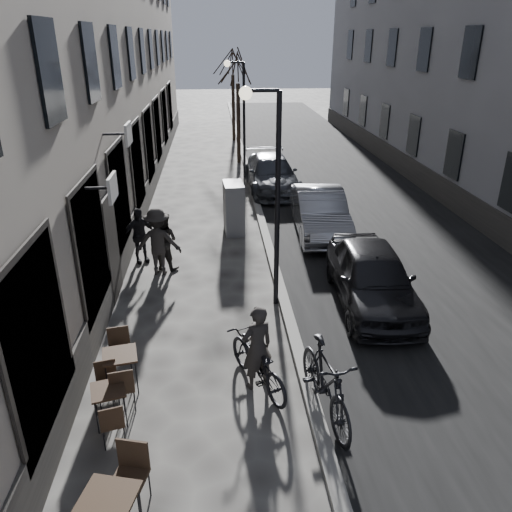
{
  "coord_description": "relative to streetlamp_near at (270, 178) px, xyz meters",
  "views": [
    {
      "loc": [
        -1.39,
        -4.69,
        6.03
      ],
      "look_at": [
        -0.59,
        4.83,
        1.8
      ],
      "focal_mm": 35.0,
      "sensor_mm": 36.0,
      "label": 1
    }
  ],
  "objects": [
    {
      "name": "road",
      "position": [
        4.02,
        10.0,
        -3.16
      ],
      "size": [
        7.3,
        60.0,
        0.0
      ],
      "primitive_type": "cube",
      "color": "black",
      "rests_on": "ground"
    },
    {
      "name": "kerb",
      "position": [
        0.37,
        10.0,
        -3.1
      ],
      "size": [
        0.25,
        60.0,
        0.12
      ],
      "primitive_type": "cube",
      "color": "slate",
      "rests_on": "ground"
    },
    {
      "name": "streetlamp_near",
      "position": [
        0.0,
        0.0,
        0.0
      ],
      "size": [
        0.9,
        0.28,
        5.09
      ],
      "color": "black",
      "rests_on": "ground"
    },
    {
      "name": "streetlamp_far",
      "position": [
        0.0,
        12.0,
        0.0
      ],
      "size": [
        0.9,
        0.28,
        5.09
      ],
      "color": "black",
      "rests_on": "ground"
    },
    {
      "name": "tree_near",
      "position": [
        0.07,
        15.0,
        1.5
      ],
      "size": [
        2.4,
        2.4,
        5.7
      ],
      "color": "black",
      "rests_on": "ground"
    },
    {
      "name": "tree_far",
      "position": [
        0.07,
        21.0,
        1.5
      ],
      "size": [
        2.4,
        2.4,
        5.7
      ],
      "color": "black",
      "rests_on": "ground"
    },
    {
      "name": "bistro_set_b",
      "position": [
        -3.11,
        -3.85,
        -2.75
      ],
      "size": [
        0.7,
        1.4,
        0.8
      ],
      "rotation": [
        0.0,
        0.0,
        0.26
      ],
      "color": "black",
      "rests_on": "ground"
    },
    {
      "name": "bistro_set_c",
      "position": [
        -3.05,
        -2.97,
        -2.7
      ],
      "size": [
        0.72,
        1.55,
        0.89
      ],
      "rotation": [
        0.0,
        0.0,
        0.2
      ],
      "color": "black",
      "rests_on": "ground"
    },
    {
      "name": "utility_cabinet",
      "position": [
        -0.63,
        4.95,
        -2.32
      ],
      "size": [
        0.68,
        1.16,
        1.68
      ],
      "primitive_type": "cube",
      "rotation": [
        0.0,
        0.0,
        0.06
      ],
      "color": "slate",
      "rests_on": "ground"
    },
    {
      "name": "bicycle",
      "position": [
        -0.56,
        -3.12,
        -2.64
      ],
      "size": [
        1.45,
        2.08,
        1.04
      ],
      "primitive_type": "imported",
      "rotation": [
        0.0,
        0.0,
        3.57
      ],
      "color": "black",
      "rests_on": "ground"
    },
    {
      "name": "cyclist_rider",
      "position": [
        -0.56,
        -3.12,
        -2.31
      ],
      "size": [
        0.73,
        0.63,
        1.69
      ],
      "primitive_type": "imported",
      "rotation": [
        0.0,
        0.0,
        3.57
      ],
      "color": "black",
      "rests_on": "ground"
    },
    {
      "name": "pedestrian_near",
      "position": [
        -2.69,
        2.27,
        -2.33
      ],
      "size": [
        1.0,
        0.91,
        1.66
      ],
      "primitive_type": "imported",
      "rotation": [
        0.0,
        0.0,
        2.71
      ],
      "color": "black",
      "rests_on": "ground"
    },
    {
      "name": "pedestrian_mid",
      "position": [
        -2.8,
        1.95,
        -2.22
      ],
      "size": [
        1.26,
        0.78,
        1.87
      ],
      "primitive_type": "imported",
      "rotation": [
        0.0,
        0.0,
        3.07
      ],
      "color": "#292624",
      "rests_on": "ground"
    },
    {
      "name": "pedestrian_far",
      "position": [
        -3.42,
        2.77,
        -2.35
      ],
      "size": [
        1.03,
        0.77,
        1.62
      ],
      "primitive_type": "imported",
      "rotation": [
        0.0,
        0.0,
        0.45
      ],
      "color": "black",
      "rests_on": "ground"
    },
    {
      "name": "car_near",
      "position": [
        2.47,
        -0.22,
        -2.43
      ],
      "size": [
        1.96,
        4.4,
        1.47
      ],
      "primitive_type": "imported",
      "rotation": [
        0.0,
        0.0,
        -0.05
      ],
      "color": "black",
      "rests_on": "ground"
    },
    {
      "name": "car_mid",
      "position": [
        2.19,
        4.64,
        -2.44
      ],
      "size": [
        1.77,
        4.48,
        1.45
      ],
      "primitive_type": "imported",
      "rotation": [
        0.0,
        0.0,
        -0.05
      ],
      "color": "gray",
      "rests_on": "ground"
    },
    {
      "name": "car_far",
      "position": [
        1.17,
        9.78,
        -2.45
      ],
      "size": [
        2.14,
        4.94,
        1.42
      ],
      "primitive_type": "imported",
      "rotation": [
        0.0,
        0.0,
        0.03
      ],
      "color": "#32353B",
      "rests_on": "ground"
    },
    {
      "name": "moped",
      "position": [
        0.52,
        -4.0,
        -2.48
      ],
      "size": [
        0.97,
        2.33,
        1.35
      ],
      "primitive_type": "imported",
      "rotation": [
        0.0,
        0.0,
        0.15
      ],
      "color": "black",
      "rests_on": "ground"
    }
  ]
}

